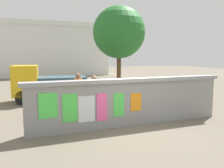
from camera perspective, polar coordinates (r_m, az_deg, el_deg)
name	(u,v)px	position (r m, az deg, el deg)	size (l,w,h in m)	color
ground	(77,92)	(15.66, -8.45, -1.81)	(60.00, 60.00, 0.00)	#6B6051
poster_wall	(131,101)	(8.05, 4.53, -4.14)	(7.03, 0.42, 1.60)	gray
auto_rickshaw_truck	(46,84)	(12.64, -15.47, 0.04)	(3.74, 1.89, 1.85)	black
motorcycle	(138,93)	(12.23, 6.16, -2.04)	(1.90, 0.56, 0.87)	black
bicycle_near	(150,105)	(9.75, 8.99, -4.99)	(1.67, 0.56, 0.95)	black
bicycle_far	(54,109)	(9.27, -13.63, -5.73)	(1.71, 0.44, 0.95)	black
person_walking	(78,88)	(10.14, -8.07, -0.95)	(0.48, 0.48, 1.62)	#3F994C
person_bystander	(94,92)	(8.93, -4.24, -1.96)	(0.38, 0.38, 1.62)	purple
tree_roadside	(119,32)	(19.56, 1.68, 12.23)	(4.20, 4.20, 6.28)	brown
building_background	(47,49)	(28.85, -15.33, 8.00)	(13.84, 4.97, 5.99)	silver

